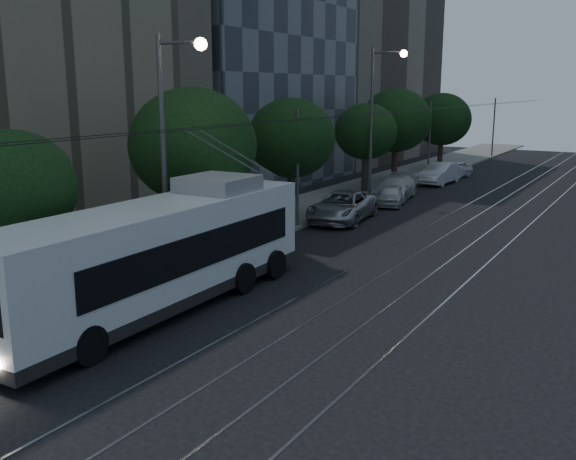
{
  "coord_description": "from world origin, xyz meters",
  "views": [
    {
      "loc": [
        10.66,
        -17.58,
        6.95
      ],
      "look_at": [
        -1.11,
        2.08,
        1.87
      ],
      "focal_mm": 40.0,
      "sensor_mm": 36.0,
      "label": 1
    }
  ],
  "objects_px": {
    "streetlamp_near": "(171,133)",
    "streetlamp_far": "(378,108)",
    "trolleybus": "(161,254)",
    "pickup_silver": "(342,206)",
    "car_white_d": "(454,170)",
    "car_white_b": "(395,188)",
    "car_white_c": "(440,173)",
    "car_white_a": "(391,195)"
  },
  "relations": [
    {
      "from": "car_white_d",
      "to": "pickup_silver",
      "type": "bearing_deg",
      "value": -77.23
    },
    {
      "from": "trolleybus",
      "to": "streetlamp_near",
      "type": "xyz_separation_m",
      "value": [
        -1.9,
        2.85,
        3.57
      ]
    },
    {
      "from": "car_white_b",
      "to": "car_white_c",
      "type": "relative_size",
      "value": 1.07
    },
    {
      "from": "car_white_b",
      "to": "pickup_silver",
      "type": "bearing_deg",
      "value": -97.65
    },
    {
      "from": "streetlamp_near",
      "to": "streetlamp_far",
      "type": "distance_m",
      "value": 20.04
    },
    {
      "from": "car_white_d",
      "to": "car_white_c",
      "type": "bearing_deg",
      "value": -75.64
    },
    {
      "from": "pickup_silver",
      "to": "car_white_b",
      "type": "height_order",
      "value": "pickup_silver"
    },
    {
      "from": "streetlamp_near",
      "to": "streetlamp_far",
      "type": "xyz_separation_m",
      "value": [
        -0.59,
        20.03,
        0.34
      ]
    },
    {
      "from": "car_white_a",
      "to": "car_white_b",
      "type": "height_order",
      "value": "car_white_b"
    },
    {
      "from": "car_white_b",
      "to": "streetlamp_near",
      "type": "relative_size",
      "value": 0.58
    },
    {
      "from": "trolleybus",
      "to": "streetlamp_far",
      "type": "bearing_deg",
      "value": 95.29
    },
    {
      "from": "pickup_silver",
      "to": "car_white_a",
      "type": "height_order",
      "value": "pickup_silver"
    },
    {
      "from": "car_white_d",
      "to": "trolleybus",
      "type": "bearing_deg",
      "value": -75.07
    },
    {
      "from": "streetlamp_far",
      "to": "pickup_silver",
      "type": "bearing_deg",
      "value": -80.38
    },
    {
      "from": "trolleybus",
      "to": "pickup_silver",
      "type": "height_order",
      "value": "trolleybus"
    },
    {
      "from": "pickup_silver",
      "to": "car_white_b",
      "type": "distance_m",
      "value": 7.94
    },
    {
      "from": "car_white_c",
      "to": "streetlamp_near",
      "type": "relative_size",
      "value": 0.54
    },
    {
      "from": "car_white_a",
      "to": "trolleybus",
      "type": "bearing_deg",
      "value": -102.51
    },
    {
      "from": "trolleybus",
      "to": "streetlamp_near",
      "type": "bearing_deg",
      "value": 122.82
    },
    {
      "from": "car_white_a",
      "to": "car_white_b",
      "type": "bearing_deg",
      "value": 91.33
    },
    {
      "from": "car_white_c",
      "to": "car_white_d",
      "type": "xyz_separation_m",
      "value": [
        -0.09,
        3.89,
        -0.13
      ]
    },
    {
      "from": "car_white_b",
      "to": "streetlamp_far",
      "type": "height_order",
      "value": "streetlamp_far"
    },
    {
      "from": "trolleybus",
      "to": "car_white_d",
      "type": "bearing_deg",
      "value": 90.92
    },
    {
      "from": "trolleybus",
      "to": "car_white_d",
      "type": "distance_m",
      "value": 35.47
    },
    {
      "from": "trolleybus",
      "to": "car_white_b",
      "type": "xyz_separation_m",
      "value": [
        -1.4,
        23.5,
        -1.08
      ]
    },
    {
      "from": "trolleybus",
      "to": "streetlamp_far",
      "type": "distance_m",
      "value": 23.34
    },
    {
      "from": "car_white_a",
      "to": "car_white_b",
      "type": "relative_size",
      "value": 0.71
    },
    {
      "from": "trolleybus",
      "to": "streetlamp_far",
      "type": "xyz_separation_m",
      "value": [
        -2.49,
        22.87,
        3.91
      ]
    },
    {
      "from": "streetlamp_near",
      "to": "pickup_silver",
      "type": "bearing_deg",
      "value": 87.08
    },
    {
      "from": "pickup_silver",
      "to": "car_white_d",
      "type": "height_order",
      "value": "pickup_silver"
    },
    {
      "from": "car_white_a",
      "to": "car_white_c",
      "type": "height_order",
      "value": "car_white_c"
    },
    {
      "from": "car_white_c",
      "to": "streetlamp_near",
      "type": "distance_m",
      "value": 29.08
    },
    {
      "from": "streetlamp_near",
      "to": "streetlamp_far",
      "type": "relative_size",
      "value": 0.94
    },
    {
      "from": "pickup_silver",
      "to": "car_white_d",
      "type": "xyz_separation_m",
      "value": [
        0.11,
        19.88,
        -0.13
      ]
    },
    {
      "from": "trolleybus",
      "to": "streetlamp_near",
      "type": "distance_m",
      "value": 4.95
    },
    {
      "from": "pickup_silver",
      "to": "car_white_b",
      "type": "bearing_deg",
      "value": 83.33
    },
    {
      "from": "car_white_d",
      "to": "streetlamp_far",
      "type": "relative_size",
      "value": 0.41
    },
    {
      "from": "pickup_silver",
      "to": "streetlamp_far",
      "type": "distance_m",
      "value": 8.92
    },
    {
      "from": "pickup_silver",
      "to": "car_white_b",
      "type": "xyz_separation_m",
      "value": [
        -0.15,
        7.94,
        -0.04
      ]
    },
    {
      "from": "pickup_silver",
      "to": "streetlamp_far",
      "type": "xyz_separation_m",
      "value": [
        -1.24,
        7.32,
        4.95
      ]
    },
    {
      "from": "pickup_silver",
      "to": "streetlamp_near",
      "type": "xyz_separation_m",
      "value": [
        -0.65,
        -12.71,
        4.61
      ]
    },
    {
      "from": "pickup_silver",
      "to": "car_white_c",
      "type": "bearing_deg",
      "value": 81.59
    }
  ]
}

